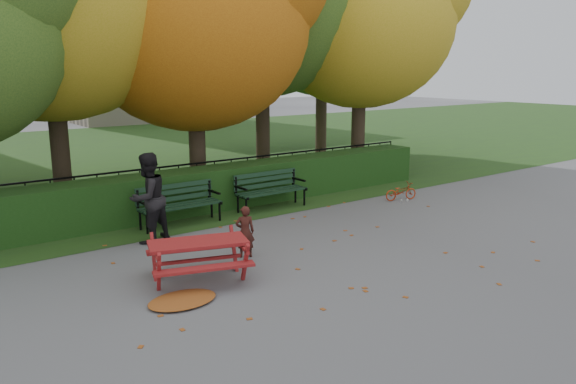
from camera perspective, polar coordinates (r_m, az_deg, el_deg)
ground at (r=10.19m, az=5.02°, el=-6.64°), size 90.00×90.00×0.00m
grass_strip at (r=22.37m, az=-19.59°, el=3.23°), size 90.00×90.00×0.00m
building_right at (r=38.10m, az=-14.96°, el=16.13°), size 9.00×6.00×12.00m
hedge at (r=13.62m, az=-7.62°, el=0.38°), size 13.00×0.90×1.00m
iron_fence at (r=14.30m, az=-9.19°, el=1.06°), size 14.00×0.04×1.02m
tree_c at (r=15.08m, az=-8.06°, el=18.06°), size 6.30×6.00×8.00m
tree_e at (r=18.39m, az=8.75°, el=17.83°), size 6.09×5.80×8.16m
tree_g at (r=22.56m, az=4.61°, el=17.66°), size 6.30×6.00×8.55m
bench_left at (r=12.34m, az=-11.07°, el=-0.92°), size 1.80×0.57×0.88m
bench_right at (r=13.52m, az=-1.89°, el=0.48°), size 1.80×0.57×0.88m
picnic_table at (r=9.07m, az=-9.10°, el=-5.81°), size 1.84×1.65×0.75m
leaf_pile at (r=8.45m, az=-10.68°, el=-10.72°), size 1.17×0.94×0.07m
leaf_scatter at (r=10.41m, az=3.91°, el=-6.19°), size 9.00×5.70×0.01m
child at (r=10.08m, az=-4.39°, el=-4.04°), size 0.41×0.35×0.95m
adult at (r=11.15m, az=-14.03°, el=-0.60°), size 1.05×0.95×1.76m
bicycle at (r=14.69m, az=11.40°, el=0.06°), size 0.92×0.54×0.46m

